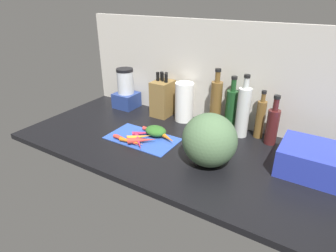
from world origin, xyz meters
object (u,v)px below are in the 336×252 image
carrot_0 (144,133)px  dish_rack (312,160)px  bottle_4 (272,125)px  carrot_6 (156,133)px  carrot_1 (153,131)px  carrot_8 (139,137)px  carrot_3 (132,142)px  carrot_7 (138,141)px  bottle_2 (243,111)px  bottle_0 (216,104)px  knife_block (163,98)px  carrot_2 (166,137)px  bottle_3 (260,118)px  carrot_9 (123,139)px  blender_appliance (126,91)px  carrot_4 (142,140)px  paper_towel_roll (184,102)px  carrot_5 (128,141)px  bottle_1 (231,109)px  cutting_board (142,138)px  winter_squash (209,140)px

carrot_0 → dish_rack: size_ratio=0.46×
bottle_4 → carrot_6: bearing=-155.8°
carrot_1 → carrot_6: (2.88, -1.08, -0.07)cm
carrot_8 → carrot_3: bearing=-95.6°
carrot_7 → bottle_2: bottle_2 is taller
bottle_0 → knife_block: bearing=-179.4°
carrot_2 → knife_block: (-20.80, 29.29, 9.26)cm
carrot_6 → carrot_8: carrot_8 is taller
bottle_3 → carrot_9: bearing=-143.1°
carrot_1 → blender_appliance: bearing=147.7°
carrot_4 → carrot_7: (-1.57, -1.29, -0.34)cm
bottle_0 → carrot_7: bearing=-122.0°
blender_appliance → dish_rack: 122.62cm
carrot_2 → carrot_4: 13.29cm
carrot_3 → carrot_4: bearing=38.5°
knife_block → bottle_0: bottle_0 is taller
carrot_1 → carrot_7: (0.18, -14.25, 0.29)cm
carrot_7 → bottle_3: (51.53, 42.50, 9.13)cm
blender_appliance → bottle_4: size_ratio=1.01×
carrot_7 → paper_towel_roll: paper_towel_roll is taller
carrot_4 → carrot_5: bearing=-152.5°
carrot_2 → carrot_7: 15.30cm
carrot_6 → carrot_7: 13.44cm
blender_appliance → bottle_4: 98.85cm
paper_towel_roll → bottle_1: (29.56, 1.85, 0.83)cm
bottle_2 → bottle_4: (16.41, -0.43, -3.95)cm
blender_appliance → dish_rack: size_ratio=0.98×
cutting_board → blender_appliance: size_ratio=1.43×
cutting_board → carrot_9: 11.01cm
blender_appliance → bottle_0: bearing=1.5°
carrot_2 → bottle_0: bearing=62.4°
carrot_0 → carrot_8: 5.79cm
carrot_2 → carrot_6: (-7.51, 1.77, -0.72)cm
cutting_board → bottle_2: bearing=36.1°
carrot_1 → knife_block: knife_block is taller
carrot_3 → carrot_8: size_ratio=1.14×
bottle_2 → dish_rack: 43.58cm
carrot_0 → bottle_0: bearing=47.9°
carrot_0 → carrot_3: size_ratio=0.85×
carrot_0 → winter_squash: 44.05cm
carrot_5 → carrot_7: size_ratio=1.05×
carrot_3 → carrot_6: 16.19cm
paper_towel_roll → bottle_3: bottle_3 is taller
carrot_2 → carrot_4: size_ratio=0.92×
cutting_board → blender_appliance: (-37.73, 33.01, 11.37)cm
cutting_board → bottle_0: bearing=51.4°
bottle_2 → bottle_4: bottle_2 is taller
carrot_6 → winter_squash: winter_squash is taller
carrot_4 → bottle_1: (33.17, 41.34, 10.43)cm
carrot_4 → dish_rack: bearing=13.6°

